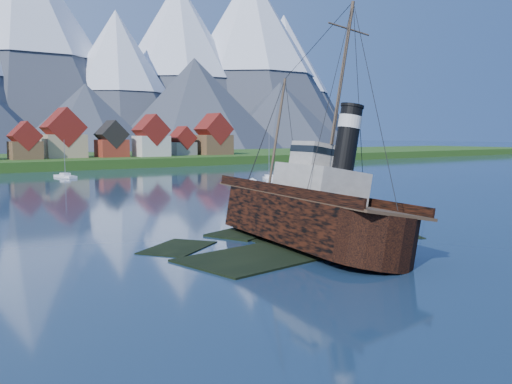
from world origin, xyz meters
TOP-DOWN VIEW (x-y plane):
  - ground at (0.00, 0.00)m, footprint 1400.00×1400.00m
  - shoal at (1.78, 2.15)m, footprint 31.71×21.24m
  - tugboat_wreck at (2.15, 1.97)m, footprint 7.52×32.41m
  - sailboat_d at (46.67, 64.92)m, footprint 6.52×8.87m
  - sailboat_e at (10.29, 103.76)m, footprint 3.50×8.99m

SIDE VIEW (x-z plane):
  - shoal at x=1.78m, z-range -0.92..0.22m
  - ground at x=0.00m, z-range 0.00..0.00m
  - sailboat_e at x=10.29m, z-range -4.86..5.30m
  - sailboat_d at x=46.67m, z-range -5.85..6.41m
  - tugboat_wreck at x=2.15m, z-range -9.63..16.06m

